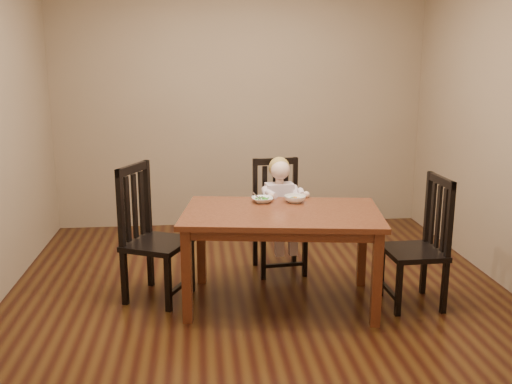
{
  "coord_description": "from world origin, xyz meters",
  "views": [
    {
      "loc": [
        -0.46,
        -4.2,
        1.83
      ],
      "look_at": [
        -0.01,
        0.25,
        0.77
      ],
      "focal_mm": 40.0,
      "sensor_mm": 36.0,
      "label": 1
    }
  ],
  "objects": [
    {
      "name": "dining_table",
      "position": [
        0.14,
        -0.18,
        0.64
      ],
      "size": [
        1.56,
        1.07,
        0.73
      ],
      "rotation": [
        0.0,
        0.0,
        -0.14
      ],
      "color": "#471E10",
      "rests_on": "room"
    },
    {
      "name": "chair_right",
      "position": [
        1.17,
        -0.3,
        0.47
      ],
      "size": [
        0.42,
        0.44,
        0.99
      ],
      "rotation": [
        0.0,
        0.0,
        1.6
      ],
      "color": "black",
      "rests_on": "room"
    },
    {
      "name": "bowl_peas",
      "position": [
        0.03,
        0.1,
        0.75
      ],
      "size": [
        0.18,
        0.18,
        0.04
      ],
      "primitive_type": "imported",
      "rotation": [
        0.0,
        0.0,
        0.11
      ],
      "color": "white",
      "rests_on": "dining_table"
    },
    {
      "name": "room",
      "position": [
        0.0,
        0.0,
        1.35
      ],
      "size": [
        4.01,
        4.01,
        2.71
      ],
      "color": "#41250D",
      "rests_on": "ground"
    },
    {
      "name": "toddler",
      "position": [
        0.22,
        0.49,
        0.61
      ],
      "size": [
        0.35,
        0.42,
        0.54
      ],
      "primitive_type": null,
      "rotation": [
        0.0,
        0.0,
        3.24
      ],
      "color": "white",
      "rests_on": "chair_child"
    },
    {
      "name": "fork",
      "position": [
        -0.01,
        0.08,
        0.77
      ],
      "size": [
        0.07,
        0.12,
        0.05
      ],
      "rotation": [
        0.0,
        0.0,
        0.49
      ],
      "color": "silver",
      "rests_on": "bowl_peas"
    },
    {
      "name": "bowl_veg",
      "position": [
        0.28,
        0.07,
        0.75
      ],
      "size": [
        0.17,
        0.17,
        0.05
      ],
      "primitive_type": "imported",
      "rotation": [
        0.0,
        0.0,
        -0.01
      ],
      "color": "white",
      "rests_on": "dining_table"
    },
    {
      "name": "chair_child",
      "position": [
        0.22,
        0.54,
        0.47
      ],
      "size": [
        0.46,
        0.44,
        0.98
      ],
      "rotation": [
        0.0,
        0.0,
        3.24
      ],
      "color": "black",
      "rests_on": "room"
    },
    {
      "name": "chair_left",
      "position": [
        -0.84,
        0.03,
        0.5
      ],
      "size": [
        0.58,
        0.59,
        1.05
      ],
      "rotation": [
        0.0,
        0.0,
        -2.01
      ],
      "color": "black",
      "rests_on": "room"
    }
  ]
}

